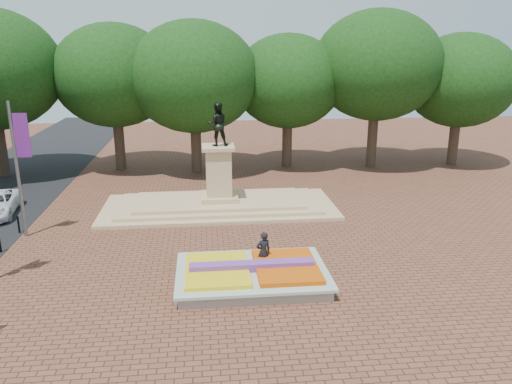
{
  "coord_description": "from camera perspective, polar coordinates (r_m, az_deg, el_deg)",
  "views": [
    {
      "loc": [
        -0.87,
        -20.96,
        9.58
      ],
      "look_at": [
        1.81,
        3.9,
        2.2
      ],
      "focal_mm": 35.0,
      "sensor_mm": 36.0,
      "label": 1
    }
  ],
  "objects": [
    {
      "name": "ground",
      "position": [
        23.06,
        -3.46,
        -8.14
      ],
      "size": [
        90.0,
        90.0,
        0.0
      ],
      "primitive_type": "plane",
      "color": "brown",
      "rests_on": "ground"
    },
    {
      "name": "flower_bed",
      "position": [
        21.16,
        -0.39,
        -9.34
      ],
      "size": [
        6.3,
        4.3,
        0.91
      ],
      "color": "gray",
      "rests_on": "ground"
    },
    {
      "name": "tree_row_back",
      "position": [
        39.2,
        -1.48,
        12.19
      ],
      "size": [
        44.8,
        8.8,
        10.43
      ],
      "color": "#3A2C1F",
      "rests_on": "ground"
    },
    {
      "name": "pedestrian",
      "position": [
        21.89,
        0.85,
        -6.86
      ],
      "size": [
        0.78,
        0.63,
        1.84
      ],
      "primitive_type": "imported",
      "rotation": [
        0.0,
        0.0,
        3.46
      ],
      "color": "black",
      "rests_on": "ground"
    },
    {
      "name": "monument",
      "position": [
        30.25,
        -4.24,
        -0.31
      ],
      "size": [
        14.0,
        6.0,
        6.4
      ],
      "color": "tan",
      "rests_on": "ground"
    }
  ]
}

